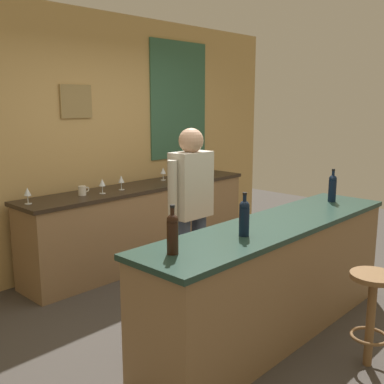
# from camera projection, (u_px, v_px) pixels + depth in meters

# --- Properties ---
(ground_plane) EXTENTS (10.00, 10.00, 0.00)m
(ground_plane) POSITION_uv_depth(u_px,v_px,m) (233.00, 317.00, 3.98)
(ground_plane) COLOR #423D38
(back_wall) EXTENTS (6.00, 0.09, 2.80)m
(back_wall) POSITION_uv_depth(u_px,v_px,m) (93.00, 140.00, 5.09)
(back_wall) COLOR tan
(back_wall) RESTS_ON ground_plane
(bar_counter) EXTENTS (2.63, 0.60, 0.92)m
(bar_counter) POSITION_uv_depth(u_px,v_px,m) (274.00, 279.00, 3.62)
(bar_counter) COLOR olive
(bar_counter) RESTS_ON ground_plane
(side_counter) EXTENTS (2.94, 0.56, 0.90)m
(side_counter) POSITION_uv_depth(u_px,v_px,m) (143.00, 224.00, 5.29)
(side_counter) COLOR olive
(side_counter) RESTS_ON ground_plane
(bartender) EXTENTS (0.52, 0.21, 1.62)m
(bartender) POSITION_uv_depth(u_px,v_px,m) (191.00, 208.00, 3.93)
(bartender) COLOR #384766
(bartender) RESTS_ON ground_plane
(bar_stool) EXTENTS (0.32, 0.32, 0.68)m
(bar_stool) POSITION_uv_depth(u_px,v_px,m) (372.00, 304.00, 3.16)
(bar_stool) COLOR brown
(bar_stool) RESTS_ON ground_plane
(wine_bottle_a) EXTENTS (0.07, 0.07, 0.31)m
(wine_bottle_a) POSITION_uv_depth(u_px,v_px,m) (173.00, 232.00, 2.77)
(wine_bottle_a) COLOR black
(wine_bottle_a) RESTS_ON bar_counter
(wine_bottle_b) EXTENTS (0.07, 0.07, 0.31)m
(wine_bottle_b) POSITION_uv_depth(u_px,v_px,m) (244.00, 217.00, 3.15)
(wine_bottle_b) COLOR black
(wine_bottle_b) RESTS_ON bar_counter
(wine_bottle_c) EXTENTS (0.07, 0.07, 0.31)m
(wine_bottle_c) POSITION_uv_depth(u_px,v_px,m) (332.00, 187.00, 4.24)
(wine_bottle_c) COLOR black
(wine_bottle_c) RESTS_ON bar_counter
(wine_glass_a) EXTENTS (0.07, 0.07, 0.16)m
(wine_glass_a) POSITION_uv_depth(u_px,v_px,m) (27.00, 192.00, 4.23)
(wine_glass_a) COLOR silver
(wine_glass_a) RESTS_ON side_counter
(wine_glass_b) EXTENTS (0.07, 0.07, 0.16)m
(wine_glass_b) POSITION_uv_depth(u_px,v_px,m) (102.00, 183.00, 4.72)
(wine_glass_b) COLOR silver
(wine_glass_b) RESTS_ON side_counter
(wine_glass_c) EXTENTS (0.07, 0.07, 0.16)m
(wine_glass_c) POSITION_uv_depth(u_px,v_px,m) (121.00, 180.00, 4.92)
(wine_glass_c) COLOR silver
(wine_glass_c) RESTS_ON side_counter
(wine_glass_d) EXTENTS (0.07, 0.07, 0.16)m
(wine_glass_d) POSITION_uv_depth(u_px,v_px,m) (163.00, 171.00, 5.53)
(wine_glass_d) COLOR silver
(wine_glass_d) RESTS_ON side_counter
(coffee_mug) EXTENTS (0.12, 0.08, 0.09)m
(coffee_mug) POSITION_uv_depth(u_px,v_px,m) (82.00, 191.00, 4.65)
(coffee_mug) COLOR silver
(coffee_mug) RESTS_ON side_counter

